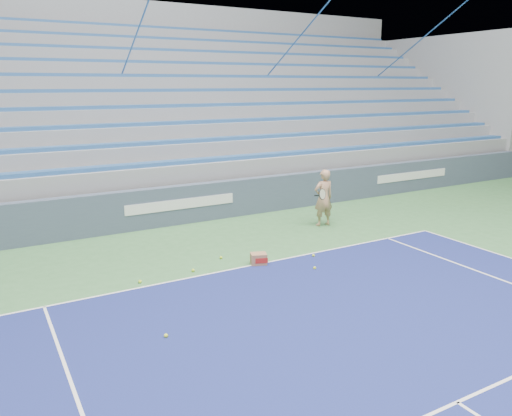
{
  "coord_description": "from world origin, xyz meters",
  "views": [
    {
      "loc": [
        -4.87,
        2.91,
        3.87
      ],
      "look_at": [
        0.51,
        12.38,
        1.15
      ],
      "focal_mm": 35.0,
      "sensor_mm": 36.0,
      "label": 1
    }
  ],
  "objects": [
    {
      "name": "tennis_ball_4",
      "position": [
        -1.14,
        12.19,
        0.03
      ],
      "size": [
        0.07,
        0.07,
        0.07
      ],
      "primitive_type": "sphere",
      "color": "#D4ED30",
      "rests_on": "ground"
    },
    {
      "name": "tennis_ball_0",
      "position": [
        -2.3,
        12.14,
        0.03
      ],
      "size": [
        0.07,
        0.07,
        0.07
      ],
      "primitive_type": "sphere",
      "color": "#D4ED30",
      "rests_on": "ground"
    },
    {
      "name": "tennis_ball_1",
      "position": [
        -2.6,
        9.77,
        0.03
      ],
      "size": [
        0.07,
        0.07,
        0.07
      ],
      "primitive_type": "sphere",
      "color": "#D4ED30",
      "rests_on": "ground"
    },
    {
      "name": "tennis_ball_2",
      "position": [
        1.63,
        11.69,
        0.03
      ],
      "size": [
        0.07,
        0.07,
        0.07
      ],
      "primitive_type": "sphere",
      "color": "#D4ED30",
      "rests_on": "ground"
    },
    {
      "name": "bleachers",
      "position": [
        0.0,
        21.6,
        2.36
      ],
      "size": [
        31.0,
        9.15,
        7.3
      ],
      "color": "gray",
      "rests_on": "ground"
    },
    {
      "name": "tennis_ball_5",
      "position": [
        1.19,
        11.03,
        0.03
      ],
      "size": [
        0.07,
        0.07,
        0.07
      ],
      "primitive_type": "sphere",
      "color": "#D4ED30",
      "rests_on": "ground"
    },
    {
      "name": "tennis_ball_3",
      "position": [
        -0.27,
        12.62,
        0.03
      ],
      "size": [
        0.07,
        0.07,
        0.07
      ],
      "primitive_type": "sphere",
      "color": "#D4ED30",
      "rests_on": "ground"
    },
    {
      "name": "tennis_player",
      "position": [
        3.41,
        13.71,
        0.8
      ],
      "size": [
        0.91,
        0.83,
        1.59
      ],
      "color": "tan",
      "rests_on": "ground"
    },
    {
      "name": "ball_box",
      "position": [
        0.29,
        11.89,
        0.13
      ],
      "size": [
        0.41,
        0.37,
        0.26
      ],
      "color": "#976A49",
      "rests_on": "ground"
    },
    {
      "name": "sponsor_barrier",
      "position": [
        0.0,
        15.88,
        0.55
      ],
      "size": [
        30.0,
        0.32,
        1.1
      ],
      "color": "#3E4B5F",
      "rests_on": "ground"
    }
  ]
}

